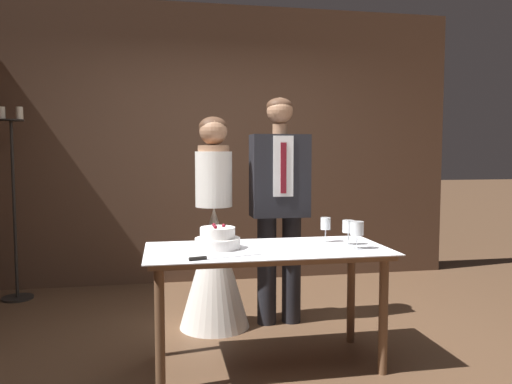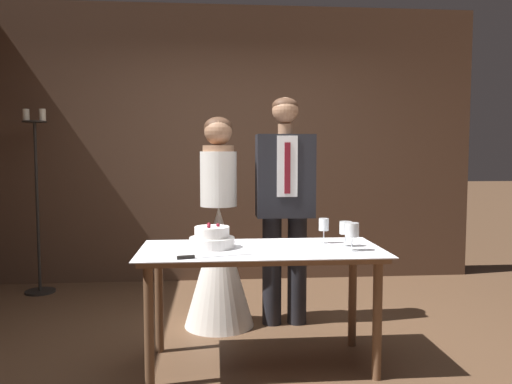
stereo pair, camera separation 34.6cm
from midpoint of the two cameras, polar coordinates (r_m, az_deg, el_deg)
The scene contains 11 objects.
ground_plane at distance 3.42m, azimuth -3.87°, elevation -18.64°, with size 40.00×40.00×0.00m, color brown.
wall_back at distance 5.28m, azimuth -6.67°, elevation 5.38°, with size 5.16×0.12×2.86m, color #513828.
cake_table at distance 3.15m, azimuth -1.90°, elevation -8.05°, with size 1.51×0.71×0.75m.
tiered_cake at distance 3.14m, azimuth -7.59°, elevation -5.39°, with size 0.28×0.28×0.16m.
cake_knife at distance 2.85m, azimuth -8.55°, elevation -7.46°, with size 0.43×0.13×0.02m.
wine_glass_near at distance 3.34m, azimuth 5.03°, elevation -3.79°, with size 0.07×0.07×0.17m.
wine_glass_middle at distance 3.26m, azimuth 7.54°, elevation -4.03°, with size 0.08×0.08×0.16m.
wine_glass_far at distance 3.12m, azimuth 8.38°, elevation -4.25°, with size 0.08×0.08×0.17m.
bride at distance 3.88m, azimuth -7.38°, elevation -6.64°, with size 0.54×0.54×1.62m.
groom at distance 3.88m, azimuth 0.15°, elevation -0.67°, with size 0.44×0.25×1.77m.
candle_stand at distance 5.12m, azimuth -27.68°, elevation -2.10°, with size 0.28×0.28×1.76m.
Camera 1 is at (-0.53, -3.11, 1.34)m, focal length 35.00 mm.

